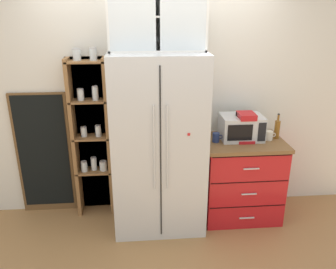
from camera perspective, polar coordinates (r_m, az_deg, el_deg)
ground_plane at (r=3.98m, az=-1.48°, el=-13.91°), size 10.60×10.60×0.00m
wall_back_cream at (r=3.81m, az=-2.04°, el=5.66°), size 4.91×0.10×2.55m
refrigerator at (r=3.54m, az=-1.61°, el=-1.46°), size 0.93×0.73×1.86m
pantry_shelf_column at (r=3.85m, az=-12.50°, el=-0.00°), size 0.45×0.25×1.87m
counter_cabinet at (r=3.94m, az=11.97°, el=-7.08°), size 0.86×0.64×0.91m
microwave at (r=3.75m, az=12.08°, el=1.17°), size 0.44×0.33×0.26m
coffee_maker at (r=3.71m, az=12.62°, el=1.34°), size 0.17×0.20×0.31m
mug_cream at (r=3.82m, az=16.40°, el=-0.15°), size 0.12×0.09×0.10m
mug_navy at (r=3.64m, az=8.00°, el=-0.47°), size 0.11×0.07×0.10m
bottle_amber at (r=3.87m, az=17.69°, el=1.13°), size 0.06×0.06×0.28m
upper_cabinet at (r=3.33m, az=-1.89°, el=18.99°), size 0.89×0.32×0.62m
chalkboard_menu at (r=4.07m, az=-19.86°, el=-3.08°), size 0.60×0.04×1.41m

